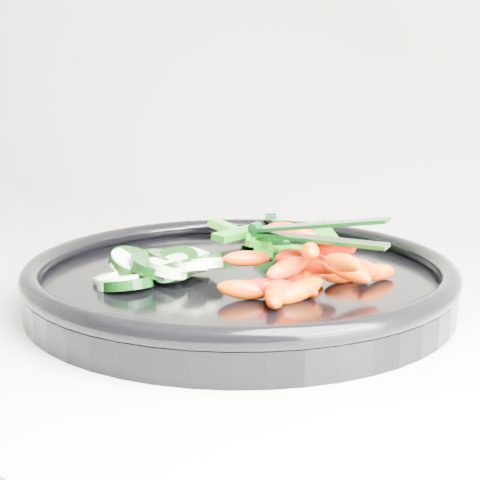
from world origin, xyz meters
The scene contains 6 objects.
veggie_tray centered at (0.23, 1.68, 0.95)m, with size 0.44×0.44×0.04m.
cucumber_pile centered at (0.18, 1.63, 0.96)m, with size 0.12×0.12×0.04m.
carrot_pile centered at (0.31, 1.67, 0.97)m, with size 0.14×0.15×0.05m.
pepper_pile centered at (0.20, 1.78, 0.96)m, with size 0.14×0.11×0.04m.
tong_carrot centered at (0.31, 1.67, 1.00)m, with size 0.11×0.03×0.02m.
tong_pepper centered at (0.21, 1.78, 0.98)m, with size 0.08×0.10×0.02m.
Camera 1 is at (0.56, 1.22, 1.11)m, focal length 50.00 mm.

